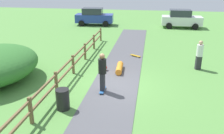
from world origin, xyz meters
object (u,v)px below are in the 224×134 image
at_px(trash_bin, 63,99).
at_px(skater_fallen, 118,68).
at_px(skateboard_loose, 135,56).
at_px(skater_riding, 102,71).
at_px(parked_car_blue, 94,17).
at_px(bystander_white, 199,54).
at_px(parked_car_white, 181,19).

distance_m(trash_bin, skater_fallen, 4.99).
distance_m(trash_bin, skateboard_loose, 7.98).
xyz_separation_m(skater_riding, parked_car_blue, (-4.35, 16.80, -0.14)).
distance_m(skater_riding, skater_fallen, 2.98).
distance_m(skateboard_loose, bystander_white, 4.37).
xyz_separation_m(trash_bin, skateboard_loose, (2.49, 7.57, -0.36)).
bearing_deg(parked_car_blue, trash_bin, -80.77).
relative_size(skateboard_loose, parked_car_blue, 0.18).
xyz_separation_m(bystander_white, parked_car_white, (0.24, 12.89, -0.02)).
bearing_deg(parked_car_blue, skater_fallen, -71.33).
height_order(skater_riding, skater_fallen, skater_riding).
height_order(skater_fallen, parked_car_white, parked_car_white).
height_order(skater_riding, skateboard_loose, skater_riding).
bearing_deg(skateboard_loose, parked_car_white, 69.64).
bearing_deg(skater_fallen, bystander_white, 13.14).
bearing_deg(parked_car_white, skateboard_loose, -110.36).
relative_size(bystander_white, parked_car_white, 0.42).
bearing_deg(skater_fallen, parked_car_white, 70.63).
bearing_deg(parked_car_blue, skater_riding, -75.48).
bearing_deg(skateboard_loose, skater_fallen, -105.46).
bearing_deg(skater_riding, trash_bin, -125.33).
distance_m(trash_bin, parked_car_white, 19.80).
relative_size(skater_fallen, bystander_white, 0.85).
distance_m(parked_car_blue, parked_car_white, 9.64).
bearing_deg(bystander_white, skater_fallen, -166.86).
bearing_deg(bystander_white, skateboard_loose, 155.11).
xyz_separation_m(skater_fallen, parked_car_white, (4.91, 13.98, 0.76)).
bearing_deg(parked_car_white, trash_bin, -109.49).
bearing_deg(skater_fallen, parked_car_blue, 108.67).
distance_m(skater_fallen, bystander_white, 4.87).
relative_size(trash_bin, skateboard_loose, 1.15).
distance_m(skater_riding, skateboard_loose, 5.92).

